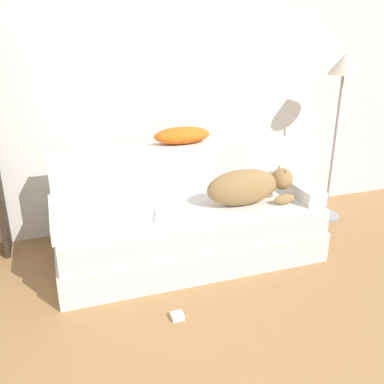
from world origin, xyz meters
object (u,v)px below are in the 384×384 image
laptop (176,214)px  dog (248,186)px  floor_lamp (341,88)px  couch (188,232)px  throw_pillow (182,135)px  power_adapter (177,316)px

laptop → dog: bearing=20.3°
dog → floor_lamp: (0.99, 0.36, 0.63)m
couch → throw_pillow: (0.07, 0.35, 0.66)m
couch → laptop: (-0.13, -0.13, 0.22)m
laptop → power_adapter: (-0.17, -0.57, -0.41)m
couch → power_adapter: (-0.30, -0.70, -0.19)m
dog → power_adapter: (-0.74, -0.60, -0.54)m
laptop → throw_pillow: throw_pillow is taller
dog → power_adapter: size_ratio=9.19×
couch → power_adapter: couch is taller
couch → laptop: size_ratio=5.68×
throw_pillow → power_adapter: bearing=-109.2°
laptop → throw_pillow: 0.68m
floor_lamp → laptop: bearing=-165.7°
couch → laptop: bearing=-134.5°
power_adapter → floor_lamp: bearing=29.2°
floor_lamp → power_adapter: bearing=-150.8°
throw_pillow → floor_lamp: 1.40m
dog → throw_pillow: (-0.37, 0.45, 0.31)m
couch → power_adapter: bearing=-113.1°
throw_pillow → power_adapter: size_ratio=6.05×
floor_lamp → dog: bearing=-160.0°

